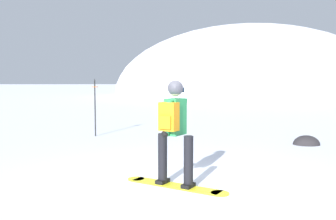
{
  "coord_description": "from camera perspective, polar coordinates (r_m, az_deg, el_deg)",
  "views": [
    {
      "loc": [
        -0.4,
        -5.97,
        1.71
      ],
      "look_at": [
        -0.01,
        2.92,
        1.0
      ],
      "focal_mm": 39.92,
      "sensor_mm": 36.0,
      "label": 1
    }
  ],
  "objects": [
    {
      "name": "ground_plane",
      "position": [
        6.22,
        1.28,
        -11.4
      ],
      "size": [
        300.0,
        300.0,
        0.0
      ],
      "primitive_type": "plane",
      "color": "white"
    },
    {
      "name": "ridge_peak_main",
      "position": [
        43.48,
        12.29,
        2.23
      ],
      "size": [
        30.44,
        27.4,
        15.73
      ],
      "color": "white",
      "rests_on": "ground"
    },
    {
      "name": "snowboarder_main",
      "position": [
        5.93,
        0.97,
        -3.12
      ],
      "size": [
        1.58,
        1.15,
        1.71
      ],
      "color": "yellow",
      "rests_on": "ground"
    },
    {
      "name": "piste_marker_near",
      "position": [
        11.6,
        -11.08,
        1.04
      ],
      "size": [
        0.2,
        0.2,
        1.77
      ],
      "color": "black",
      "rests_on": "ground"
    },
    {
      "name": "rock_dark",
      "position": [
        10.64,
        20.38,
        -4.97
      ],
      "size": [
        0.71,
        0.6,
        0.5
      ],
      "color": "#282628",
      "rests_on": "ground"
    }
  ]
}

